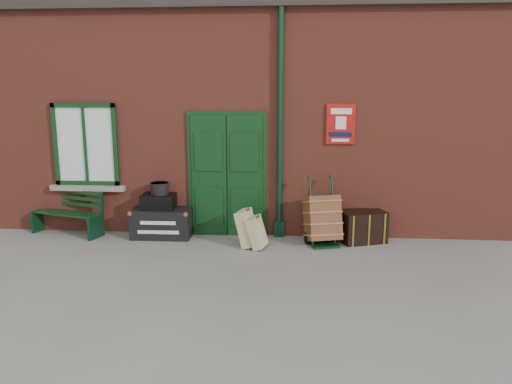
# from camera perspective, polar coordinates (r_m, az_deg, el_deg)

# --- Properties ---
(ground) EXTENTS (80.00, 80.00, 0.00)m
(ground) POSITION_cam_1_polar(r_m,az_deg,el_deg) (7.86, -2.51, -8.02)
(ground) COLOR gray
(ground) RESTS_ON ground
(station_building) EXTENTS (10.30, 4.30, 4.36)m
(station_building) POSITION_cam_1_polar(r_m,az_deg,el_deg) (10.88, -0.31, 9.17)
(station_building) COLOR brown
(station_building) RESTS_ON ground
(bench) EXTENTS (1.42, 0.80, 0.84)m
(bench) POSITION_cam_1_polar(r_m,az_deg,el_deg) (9.87, -20.59, -2.09)
(bench) COLOR #0E3415
(bench) RESTS_ON ground
(houdini_trunk) EXTENTS (1.07, 0.60, 0.53)m
(houdini_trunk) POSITION_cam_1_polar(r_m,az_deg,el_deg) (9.24, -10.68, -3.46)
(houdini_trunk) COLOR black
(houdini_trunk) RESTS_ON ground
(strongbox) EXTENTS (0.59, 0.43, 0.26)m
(strongbox) POSITION_cam_1_polar(r_m,az_deg,el_deg) (9.15, -11.08, -1.05)
(strongbox) COLOR black
(strongbox) RESTS_ON houdini_trunk
(hatbox) EXTENTS (0.32, 0.32, 0.21)m
(hatbox) POSITION_cam_1_polar(r_m,az_deg,el_deg) (9.10, -10.96, 0.40)
(hatbox) COLOR black
(hatbox) RESTS_ON strongbox
(suitcase_back) EXTENTS (0.41, 0.50, 0.64)m
(suitcase_back) POSITION_cam_1_polar(r_m,az_deg,el_deg) (8.55, -1.06, -4.11)
(suitcase_back) COLOR #C7BA82
(suitcase_back) RESTS_ON ground
(suitcase_front) EXTENTS (0.39, 0.46, 0.55)m
(suitcase_front) POSITION_cam_1_polar(r_m,az_deg,el_deg) (8.45, 0.09, -4.61)
(suitcase_front) COLOR #C7BA82
(suitcase_front) RESTS_ON ground
(porter_trolley) EXTENTS (0.70, 0.73, 1.16)m
(porter_trolley) POSITION_cam_1_polar(r_m,az_deg,el_deg) (8.69, 7.60, -3.08)
(porter_trolley) COLOR black
(porter_trolley) RESTS_ON ground
(dark_trunk) EXTENTS (0.88, 0.72, 0.55)m
(dark_trunk) POSITION_cam_1_polar(r_m,az_deg,el_deg) (8.99, 12.06, -3.87)
(dark_trunk) COLOR black
(dark_trunk) RESTS_ON ground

